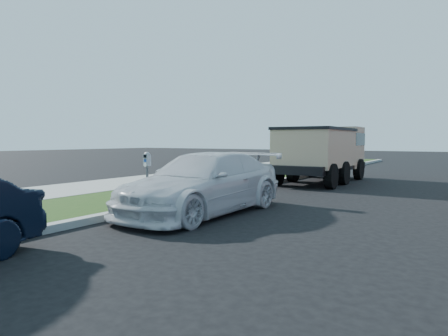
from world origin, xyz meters
The scene contains 5 objects.
ground centered at (0.00, 0.00, 0.00)m, with size 120.00×120.00×0.00m, color black.
streetside centered at (-5.57, 2.00, 0.07)m, with size 6.12×50.00×0.15m.
parking_meter centered at (-2.65, -0.53, 1.07)m, with size 0.20×0.15×1.31m.
white_wagon centered at (-1.29, -0.07, 0.71)m, with size 2.00×4.92×1.43m, color silver.
dump_truck centered at (-1.24, 8.48, 1.30)m, with size 2.41×5.91×2.30m.
Camera 1 is at (4.12, -7.71, 1.72)m, focal length 32.00 mm.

